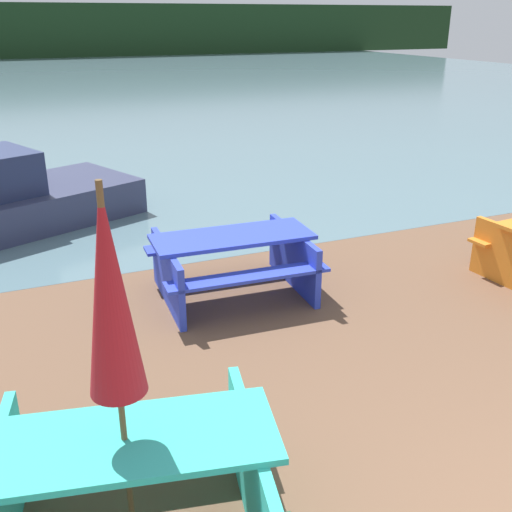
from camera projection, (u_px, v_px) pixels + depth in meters
water at (54, 82)px, 29.43m from camera, size 60.00×50.00×0.00m
far_treeline at (24, 31)px, 45.77m from camera, size 80.00×1.60×4.00m
picnic_table_teal at (128, 479)px, 3.54m from camera, size 2.01×1.71×0.74m
picnic_table_blue at (233, 258)px, 6.78m from camera, size 1.86×1.48×0.73m
umbrella_crimson at (110, 295)px, 3.09m from camera, size 0.32×0.32×2.27m
boat at (13, 198)px, 9.07m from camera, size 3.74×2.91×1.18m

